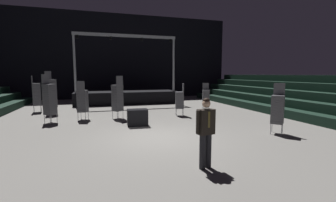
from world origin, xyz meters
TOP-DOWN VIEW (x-y plane):
  - ground_plane at (0.00, 0.00)m, footprint 22.00×30.00m
  - arena_end_wall at (0.00, 15.00)m, footprint 22.00×0.30m
  - bleacher_bank_right at (9.12, 1.00)m, footprint 3.75×24.00m
  - stage_riser at (-0.00, 10.39)m, footprint 7.74×2.62m
  - man_with_tie at (0.33, -3.12)m, footprint 0.57×0.31m
  - chair_stack_front_left at (4.48, -0.88)m, footprint 0.62×0.62m
  - chair_stack_front_right at (-1.18, 4.10)m, footprint 0.61×0.61m
  - chair_stack_mid_left at (4.84, 6.08)m, footprint 0.56×0.56m
  - chair_stack_mid_right at (2.21, 3.98)m, footprint 0.54×0.54m
  - chair_stack_mid_centre at (-2.90, 4.28)m, footprint 0.56×0.56m
  - chair_stack_rear_left at (-4.34, 3.93)m, footprint 0.62×0.62m
  - chair_stack_rear_right at (-4.70, 6.47)m, footprint 0.62×0.62m
  - chair_stack_rear_centre at (-5.72, 7.66)m, footprint 0.54×0.54m
  - equipment_road_case at (-0.48, 2.11)m, footprint 0.94×0.66m

SIDE VIEW (x-z plane):
  - ground_plane at x=0.00m, z-range -0.10..0.00m
  - equipment_road_case at x=-0.48m, z-range 0.00..0.74m
  - stage_riser at x=0.00m, z-range -2.01..3.18m
  - chair_stack_mid_left at x=4.84m, z-range 0.00..1.71m
  - chair_stack_mid_right at x=2.21m, z-range 0.00..1.80m
  - chair_stack_front_left at x=4.48m, z-range 0.00..1.97m
  - chair_stack_mid_centre at x=-2.90m, z-range 0.00..1.97m
  - man_with_tie at x=0.33m, z-range 0.12..1.86m
  - chair_stack_front_right at x=-1.18m, z-range 0.00..2.22m
  - chair_stack_rear_centre at x=-5.72m, z-range 0.00..2.22m
  - bleacher_bank_right at x=9.12m, z-range 0.00..2.25m
  - chair_stack_rear_left at x=-4.34m, z-range 0.00..2.30m
  - chair_stack_rear_right at x=-4.70m, z-range 0.00..2.47m
  - arena_end_wall at x=0.00m, z-range 0.00..8.00m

